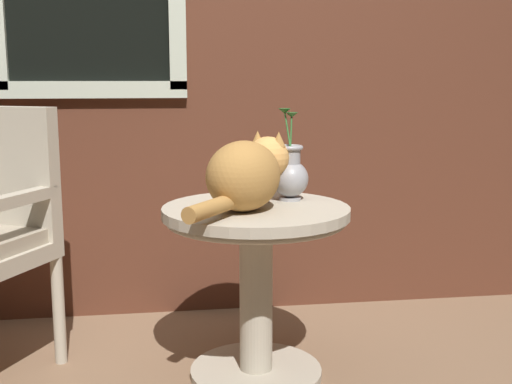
{
  "coord_description": "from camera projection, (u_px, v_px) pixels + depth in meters",
  "views": [
    {
      "loc": [
        -0.11,
        -2.04,
        1.04
      ],
      "look_at": [
        0.2,
        0.09,
        0.66
      ],
      "focal_mm": 45.87,
      "sensor_mm": 36.0,
      "label": 1
    }
  ],
  "objects": [
    {
      "name": "back_wall",
      "position": [
        181.0,
        12.0,
        2.73
      ],
      "size": [
        4.0,
        0.07,
        2.6
      ],
      "color": "#562D1E",
      "rests_on": "ground_plane"
    },
    {
      "name": "pewter_vase_with_ivy",
      "position": [
        290.0,
        173.0,
        2.3
      ],
      "size": [
        0.13,
        0.13,
        0.32
      ],
      "color": "#99999E",
      "rests_on": "wicker_side_table"
    },
    {
      "name": "wicker_side_table",
      "position": [
        256.0,
        259.0,
        2.23
      ],
      "size": [
        0.63,
        0.63,
        0.61
      ],
      "color": "#B2A893",
      "rests_on": "ground_plane"
    },
    {
      "name": "cat",
      "position": [
        247.0,
        173.0,
        2.13
      ],
      "size": [
        0.39,
        0.51,
        0.25
      ],
      "color": "#AD7A3D",
      "rests_on": "wicker_side_table"
    }
  ]
}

